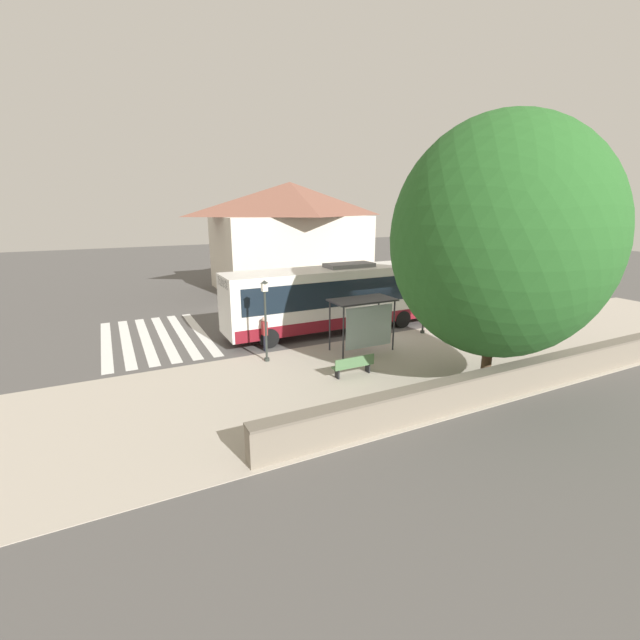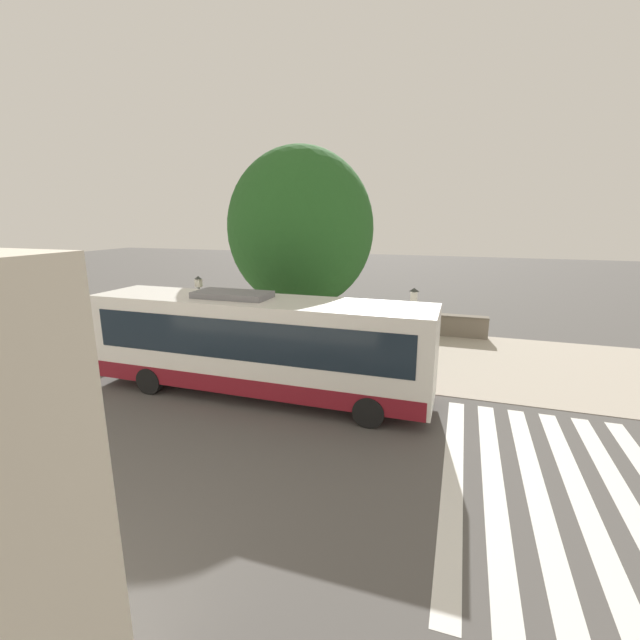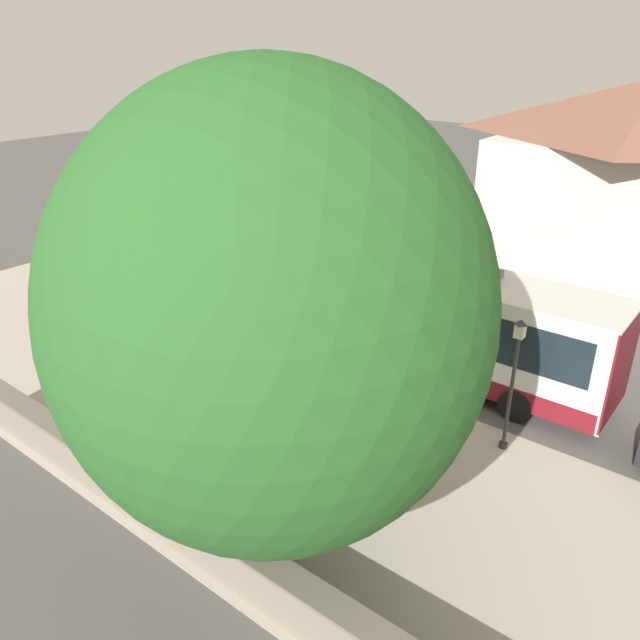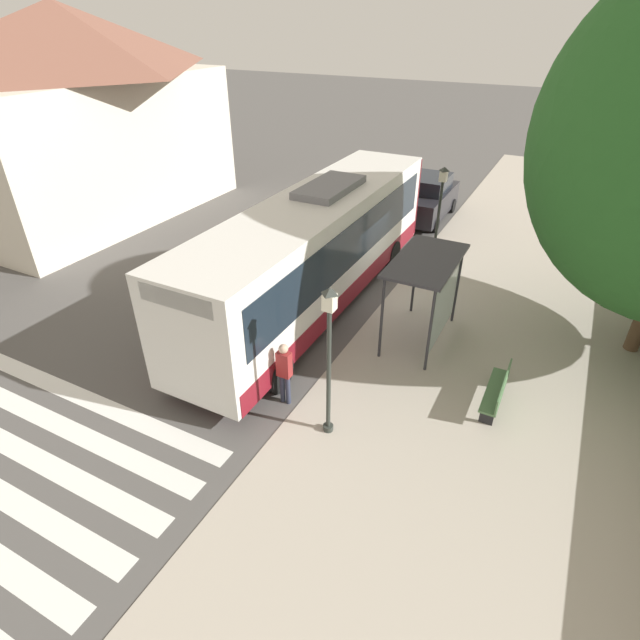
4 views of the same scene
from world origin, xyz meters
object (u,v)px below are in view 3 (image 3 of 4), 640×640
at_px(bus, 424,313).
at_px(street_lamp_near, 514,374).
at_px(shade_tree, 272,314).
at_px(pedestrian, 284,318).
at_px(street_lamp_far, 247,295).
at_px(bus_shelter, 345,346).
at_px(bench, 237,407).

relative_size(bus, street_lamp_near, 3.22).
bearing_deg(shade_tree, street_lamp_near, -19.28).
bearing_deg(shade_tree, bus, 11.17).
relative_size(pedestrian, street_lamp_far, 0.46).
bearing_deg(street_lamp_near, shade_tree, 160.72).
height_order(street_lamp_near, shade_tree, shade_tree).
height_order(pedestrian, street_lamp_near, street_lamp_near).
height_order(pedestrian, street_lamp_far, street_lamp_far).
bearing_deg(street_lamp_near, pedestrian, 83.07).
height_order(bus_shelter, shade_tree, shade_tree).
bearing_deg(bus, street_lamp_near, -123.07).
bearing_deg(street_lamp_far, bus, -59.63).
bearing_deg(pedestrian, street_lamp_far, 163.57).
bearing_deg(street_lamp_far, pedestrian, -16.43).
xyz_separation_m(bus, street_lamp_near, (-2.70, -4.14, 0.35)).
bearing_deg(bus_shelter, street_lamp_far, 80.34).
xyz_separation_m(bus_shelter, street_lamp_near, (1.10, -4.60, 0.18)).
height_order(bus, bus_shelter, bus).
height_order(bench, street_lamp_near, street_lamp_near).
relative_size(street_lamp_near, shade_tree, 0.38).
xyz_separation_m(bus, pedestrian, (-1.62, 4.72, -0.93)).
bearing_deg(street_lamp_near, bench, 118.33).
bearing_deg(shade_tree, pedestrian, 40.51).
bearing_deg(street_lamp_near, bus_shelter, 103.49).
bearing_deg(bus, bench, 158.44).
height_order(bus_shelter, street_lamp_near, street_lamp_near).
xyz_separation_m(bus, bench, (-6.27, 2.48, -1.47)).
height_order(street_lamp_far, shade_tree, shade_tree).
bearing_deg(street_lamp_far, bench, -140.87).
bearing_deg(bus, pedestrian, 108.95).
relative_size(street_lamp_far, shade_tree, 0.37).
bearing_deg(bus_shelter, bus, -6.85).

